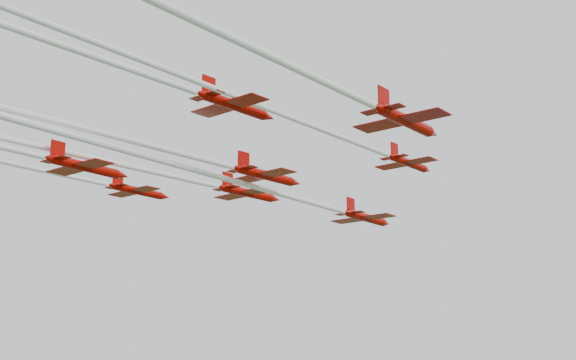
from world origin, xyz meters
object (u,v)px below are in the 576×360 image
at_px(jet_row2_left, 181,178).
at_px(jet_row4_left, 13,150).
at_px(jet_row2_right, 327,132).
at_px(jet_row3_right, 332,86).
at_px(jet_row4_right, 146,75).
at_px(jet_row3_mid, 167,150).
at_px(jet_row3_left, 67,176).
at_px(jet_lead, 291,197).

distance_m(jet_row2_left, jet_row4_left, 24.33).
bearing_deg(jet_row2_right, jet_row3_right, -52.15).
bearing_deg(jet_row4_right, jet_row2_left, 133.48).
relative_size(jet_row3_mid, jet_row3_right, 1.04).
distance_m(jet_row2_left, jet_row3_left, 14.83).
bearing_deg(jet_row3_left, jet_row2_right, 13.19).
bearing_deg(jet_row2_left, jet_row4_right, -44.58).
xyz_separation_m(jet_row3_mid, jet_row4_right, (5.92, -13.39, 2.77)).
height_order(jet_row2_left, jet_row3_right, jet_row2_left).
height_order(jet_row3_left, jet_row4_right, jet_row4_right).
distance_m(jet_row2_right, jet_row3_right, 17.65).
height_order(jet_row3_mid, jet_row3_right, jet_row3_right).
distance_m(jet_lead, jet_row2_left, 14.70).
xyz_separation_m(jet_row2_right, jet_row4_right, (-8.60, -22.93, -0.21)).
xyz_separation_m(jet_row3_left, jet_row4_right, (28.50, -25.51, 0.55)).
bearing_deg(jet_row3_mid, jet_row4_right, -46.72).
bearing_deg(jet_row3_left, jet_row3_right, -6.31).
bearing_deg(jet_row2_left, jet_row4_left, -86.53).
height_order(jet_row2_left, jet_row4_left, jet_row2_left).
relative_size(jet_row2_right, jet_row4_left, 1.35).
xyz_separation_m(jet_row2_left, jet_row4_left, (-6.92, -23.28, -1.49)).
xyz_separation_m(jet_lead, jet_row4_left, (-20.77, -27.31, 1.39)).
relative_size(jet_row2_left, jet_row3_left, 1.05).
relative_size(jet_row2_right, jet_row3_left, 1.23).
relative_size(jet_row3_left, jet_row4_left, 1.09).
distance_m(jet_row2_right, jet_row3_mid, 17.62).
bearing_deg(jet_row4_left, jet_row3_mid, 34.75).
bearing_deg(jet_row3_right, jet_row3_mid, 177.35).
height_order(jet_lead, jet_row3_mid, jet_row3_mid).
relative_size(jet_row3_right, jet_row4_left, 1.21).
bearing_deg(jet_row3_right, jet_row4_left, -166.94).
distance_m(jet_row2_right, jet_row4_right, 24.49).
height_order(jet_row3_left, jet_row4_left, jet_row3_left).
bearing_deg(jet_row3_right, jet_row4_right, -141.18).
height_order(jet_row3_right, jet_row4_right, jet_row4_right).
height_order(jet_lead, jet_row2_right, jet_row2_right).
distance_m(jet_row2_left, jet_row3_mid, 20.11).
height_order(jet_lead, jet_row4_left, jet_row4_left).
relative_size(jet_row2_right, jet_row3_right, 1.11).
bearing_deg(jet_lead, jet_row2_right, -37.31).
relative_size(jet_lead, jet_row3_mid, 1.16).
xyz_separation_m(jet_row3_mid, jet_row4_left, (-15.86, -5.36, 0.41)).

